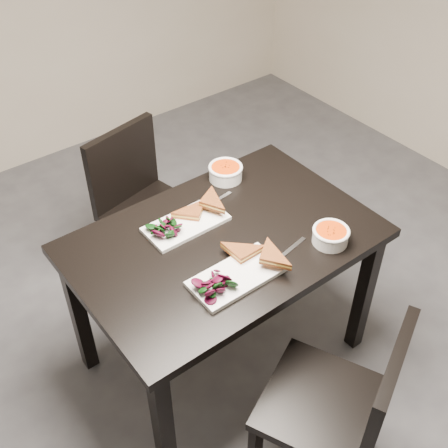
# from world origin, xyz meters

# --- Properties ---
(room_shell) EXTENTS (5.02, 5.02, 2.81)m
(room_shell) POSITION_xyz_m (0.00, 0.00, 1.83)
(room_shell) COLOR beige
(room_shell) RESTS_ON ground
(table) EXTENTS (1.20, 0.80, 0.75)m
(table) POSITION_xyz_m (0.33, 0.37, 0.65)
(table) COLOR black
(table) RESTS_ON ground
(chair_near) EXTENTS (0.56, 0.56, 0.85)m
(chair_near) POSITION_xyz_m (0.31, -0.35, 0.48)
(chair_near) COLOR black
(chair_near) RESTS_ON ground
(chair_far) EXTENTS (0.50, 0.50, 0.85)m
(chair_far) POSITION_xyz_m (0.35, 1.09, 0.48)
(chair_far) COLOR black
(chair_far) RESTS_ON ground
(plate_near) EXTENTS (0.35, 0.18, 0.02)m
(plate_near) POSITION_xyz_m (0.23, 0.17, 0.76)
(plate_near) COLOR white
(plate_near) RESTS_ON table
(sandwich_near) EXTENTS (0.18, 0.14, 0.06)m
(sandwich_near) POSITION_xyz_m (0.30, 0.18, 0.80)
(sandwich_near) COLOR #984A1F
(sandwich_near) RESTS_ON plate_near
(salad_near) EXTENTS (0.11, 0.10, 0.05)m
(salad_near) POSITION_xyz_m (0.13, 0.17, 0.79)
(salad_near) COLOR black
(salad_near) RESTS_ON plate_near
(soup_bowl_near) EXTENTS (0.15, 0.15, 0.07)m
(soup_bowl_near) POSITION_xyz_m (0.65, 0.10, 0.79)
(soup_bowl_near) COLOR white
(soup_bowl_near) RESTS_ON table
(cutlery_near) EXTENTS (0.18, 0.05, 0.00)m
(cutlery_near) POSITION_xyz_m (0.49, 0.16, 0.75)
(cutlery_near) COLOR silver
(cutlery_near) RESTS_ON table
(plate_far) EXTENTS (0.34, 0.17, 0.02)m
(plate_far) POSITION_xyz_m (0.25, 0.52, 0.76)
(plate_far) COLOR white
(plate_far) RESTS_ON table
(sandwich_far) EXTENTS (0.21, 0.21, 0.06)m
(sandwich_far) POSITION_xyz_m (0.32, 0.51, 0.79)
(sandwich_far) COLOR #984A1F
(sandwich_far) RESTS_ON plate_far
(salad_far) EXTENTS (0.11, 0.10, 0.05)m
(salad_far) POSITION_xyz_m (0.15, 0.52, 0.79)
(salad_far) COLOR black
(salad_far) RESTS_ON plate_far
(soup_bowl_far) EXTENTS (0.16, 0.16, 0.07)m
(soup_bowl_far) POSITION_xyz_m (0.58, 0.68, 0.79)
(soup_bowl_far) COLOR white
(soup_bowl_far) RESTS_ON table
(cutlery_far) EXTENTS (0.18, 0.04, 0.00)m
(cutlery_far) POSITION_xyz_m (0.44, 0.58, 0.75)
(cutlery_far) COLOR silver
(cutlery_far) RESTS_ON table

